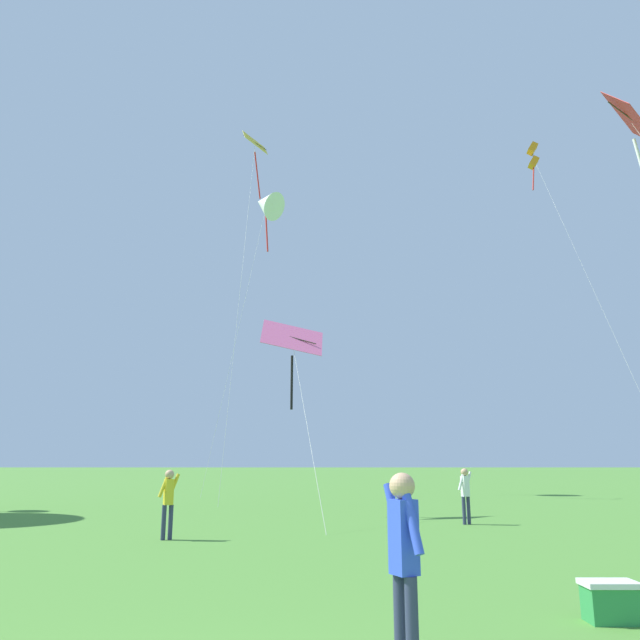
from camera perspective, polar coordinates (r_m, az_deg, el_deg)
kite_pink_low at (r=21.82m, az=-2.38°, el=-2.61°), size 2.24×6.38×6.82m
kite_orange_box at (r=45.64m, az=19.34°, el=14.04°), size 1.80×11.24×23.02m
kite_white_distant at (r=40.71m, az=-4.83°, el=10.63°), size 3.93×6.67×19.23m
kite_yellow_diamond at (r=38.42m, az=-5.84°, el=14.60°), size 1.59×9.49×21.47m
person_with_spool at (r=5.64m, az=8.00°, el=-20.54°), size 0.31×0.51×1.66m
person_far_back at (r=15.32m, az=-13.65°, el=-15.66°), size 0.47×0.32×1.57m
person_foreground_watcher at (r=18.96m, az=13.51°, el=-15.10°), size 0.49×0.27×1.56m
picnic_cooler at (r=8.25m, az=25.56°, el=-22.46°), size 0.60×0.40×0.44m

